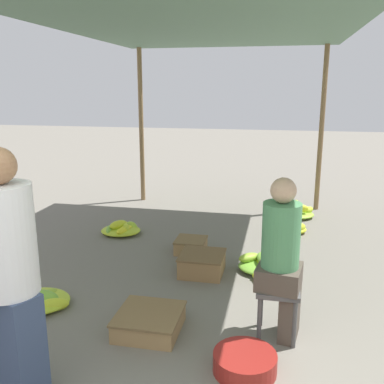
{
  "coord_description": "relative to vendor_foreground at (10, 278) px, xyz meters",
  "views": [
    {
      "loc": [
        0.89,
        -1.15,
        2.01
      ],
      "look_at": [
        0.0,
        3.14,
        0.93
      ],
      "focal_mm": 40.0,
      "sensor_mm": 36.0,
      "label": 1
    }
  ],
  "objects": [
    {
      "name": "banana_pile_right_2",
      "position": [
        1.79,
        3.8,
        -0.79
      ],
      "size": [
        0.49,
        0.48,
        0.2
      ],
      "color": "#B6CD2C",
      "rests_on": "ground"
    },
    {
      "name": "vendor_foreground",
      "position": [
        0.0,
        0.0,
        0.0
      ],
      "size": [
        0.47,
        0.47,
        1.68
      ],
      "color": "#384766",
      "rests_on": "ground"
    },
    {
      "name": "crate_far",
      "position": [
        0.55,
        2.78,
        -0.79
      ],
      "size": [
        0.38,
        0.38,
        0.17
      ],
      "color": "#9E7A4C",
      "rests_on": "ground"
    },
    {
      "name": "stool",
      "position": [
        1.62,
        1.1,
        -0.52
      ],
      "size": [
        0.34,
        0.34,
        0.44
      ],
      "color": "#4C4C4C",
      "rests_on": "ground"
    },
    {
      "name": "canopy_post_back_right",
      "position": [
        2.23,
        5.12,
        0.46
      ],
      "size": [
        0.08,
        0.08,
        2.66
      ],
      "primitive_type": "cylinder",
      "color": "olive",
      "rests_on": "ground"
    },
    {
      "name": "crate_near",
      "position": [
        0.57,
        0.96,
        -0.79
      ],
      "size": [
        0.53,
        0.53,
        0.17
      ],
      "color": "#9E7A4C",
      "rests_on": "ground"
    },
    {
      "name": "canopy_post_back_left",
      "position": [
        -0.84,
        5.12,
        0.46
      ],
      "size": [
        0.08,
        0.08,
        2.66
      ],
      "primitive_type": "cylinder",
      "color": "olive",
      "rests_on": "ground"
    },
    {
      "name": "crate_mid",
      "position": [
        0.8,
        2.19,
        -0.76
      ],
      "size": [
        0.48,
        0.48,
        0.23
      ],
      "color": "olive",
      "rests_on": "ground"
    },
    {
      "name": "vendor_seated",
      "position": [
        1.64,
        1.11,
        -0.17
      ],
      "size": [
        0.39,
        0.39,
        1.34
      ],
      "color": "#4C4238",
      "rests_on": "ground"
    },
    {
      "name": "banana_pile_right_3",
      "position": [
        1.87,
        4.58,
        -0.77
      ],
      "size": [
        0.61,
        0.52,
        0.27
      ],
      "color": "#9CC330",
      "rests_on": "ground"
    },
    {
      "name": "basin_black",
      "position": [
        1.41,
        0.59,
        -0.8
      ],
      "size": [
        0.46,
        0.46,
        0.14
      ],
      "color": "maroon",
      "rests_on": "ground"
    },
    {
      "name": "canopy_tarp",
      "position": [
        0.69,
        2.22,
        1.81
      ],
      "size": [
        3.46,
        6.21,
        0.04
      ],
      "primitive_type": "cube",
      "color": "#567A60",
      "rests_on": "canopy_post_front_left"
    },
    {
      "name": "banana_pile_left_0",
      "position": [
        -0.56,
        1.16,
        -0.81
      ],
      "size": [
        0.65,
        0.52,
        0.19
      ],
      "color": "#79B536",
      "rests_on": "ground"
    },
    {
      "name": "banana_pile_right_0",
      "position": [
        1.46,
        2.36,
        -0.8
      ],
      "size": [
        0.6,
        0.65,
        0.2
      ],
      "color": "#C9D528",
      "rests_on": "ground"
    },
    {
      "name": "banana_pile_left_1",
      "position": [
        -0.55,
        3.27,
        -0.81
      ],
      "size": [
        0.56,
        0.59,
        0.2
      ],
      "color": "#BFD12A",
      "rests_on": "ground"
    }
  ]
}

